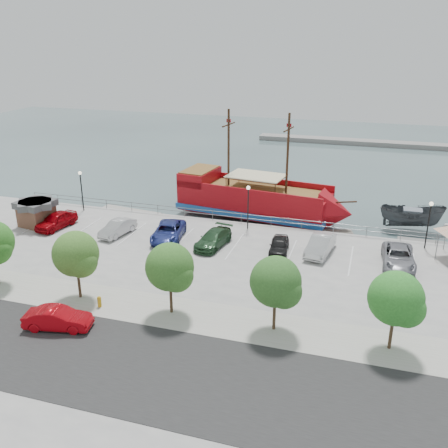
# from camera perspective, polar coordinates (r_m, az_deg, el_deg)

# --- Properties ---
(ground) EXTENTS (160.00, 160.00, 0.00)m
(ground) POSITION_cam_1_polar(r_m,az_deg,el_deg) (42.75, 0.49, -4.82)
(ground) COLOR #38494C
(land_slab) EXTENTS (100.00, 58.00, 1.20)m
(land_slab) POSITION_cam_1_polar(r_m,az_deg,el_deg) (26.52, -13.79, -23.03)
(land_slab) COLOR gray
(land_slab) RESTS_ON ground
(street) EXTENTS (100.00, 8.00, 0.04)m
(street) POSITION_cam_1_polar(r_m,az_deg,el_deg) (29.42, -8.84, -15.98)
(street) COLOR black
(street) RESTS_ON land_slab
(sidewalk) EXTENTS (100.00, 4.00, 0.05)m
(sidewalk) POSITION_cam_1_polar(r_m,az_deg,el_deg) (33.95, -4.43, -10.27)
(sidewalk) COLOR #9A988B
(sidewalk) RESTS_ON land_slab
(seawall_railing) EXTENTS (50.00, 0.06, 1.00)m
(seawall_railing) POSITION_cam_1_polar(r_m,az_deg,el_deg) (49.09, 3.11, 0.58)
(seawall_railing) COLOR slate
(seawall_railing) RESTS_ON land_slab
(far_shore) EXTENTS (40.00, 3.00, 0.80)m
(far_shore) POSITION_cam_1_polar(r_m,az_deg,el_deg) (93.69, 16.39, 8.89)
(far_shore) COLOR gray
(far_shore) RESTS_ON ground
(pirate_ship) EXTENTS (19.07, 7.51, 11.88)m
(pirate_ship) POSITION_cam_1_polar(r_m,az_deg,el_deg) (52.79, 4.82, 2.54)
(pirate_ship) COLOR #9E0A12
(pirate_ship) RESTS_ON ground
(patrol_boat) EXTENTS (6.47, 2.96, 2.43)m
(patrol_boat) POSITION_cam_1_polar(r_m,az_deg,el_deg) (53.34, 20.66, 0.54)
(patrol_boat) COLOR #3F4346
(patrol_boat) RESTS_ON ground
(dock_west) EXTENTS (7.28, 2.93, 0.40)m
(dock_west) POSITION_cam_1_polar(r_m,az_deg,el_deg) (55.61, -10.79, 1.25)
(dock_west) COLOR #98958C
(dock_west) RESTS_ON ground
(dock_mid) EXTENTS (6.48, 3.47, 0.36)m
(dock_mid) POSITION_cam_1_polar(r_m,az_deg,el_deg) (49.82, 11.02, -1.14)
(dock_mid) COLOR #686459
(dock_mid) RESTS_ON ground
(dock_east) EXTENTS (7.31, 2.24, 0.42)m
(dock_east) POSITION_cam_1_polar(r_m,az_deg,el_deg) (50.05, 23.32, -2.40)
(dock_east) COLOR slate
(dock_east) RESTS_ON ground
(shed) EXTENTS (3.55, 3.55, 2.50)m
(shed) POSITION_cam_1_polar(r_m,az_deg,el_deg) (51.81, -20.66, 1.27)
(shed) COLOR brown
(shed) RESTS_ON land_slab
(street_sedan) EXTENTS (4.48, 2.34, 1.41)m
(street_sedan) POSITION_cam_1_polar(r_m,az_deg,el_deg) (33.78, -18.47, -10.22)
(street_sedan) COLOR #B0070F
(street_sedan) RESTS_ON street
(fire_hydrant) EXTENTS (0.29, 0.29, 0.84)m
(fire_hydrant) POSITION_cam_1_polar(r_m,az_deg,el_deg) (35.53, -14.06, -8.55)
(fire_hydrant) COLOR #C29016
(fire_hydrant) RESTS_ON sidewalk
(lamp_post_left) EXTENTS (0.36, 0.36, 4.28)m
(lamp_post_left) POSITION_cam_1_polar(r_m,az_deg,el_deg) (54.21, -16.03, 4.44)
(lamp_post_left) COLOR black
(lamp_post_left) RESTS_ON land_slab
(lamp_post_mid) EXTENTS (0.36, 0.36, 4.28)m
(lamp_post_mid) POSITION_cam_1_polar(r_m,az_deg,el_deg) (47.10, 2.78, 2.81)
(lamp_post_mid) COLOR black
(lamp_post_mid) RESTS_ON land_slab
(lamp_post_right) EXTENTS (0.36, 0.36, 4.28)m
(lamp_post_right) POSITION_cam_1_polar(r_m,az_deg,el_deg) (46.08, 22.42, 0.78)
(lamp_post_right) COLOR black
(lamp_post_right) RESTS_ON land_slab
(tree_c) EXTENTS (3.30, 3.20, 5.00)m
(tree_c) POSITION_cam_1_polar(r_m,az_deg,el_deg) (35.76, -16.45, -3.50)
(tree_c) COLOR #473321
(tree_c) RESTS_ON sidewalk
(tree_d) EXTENTS (3.30, 3.20, 5.00)m
(tree_d) POSITION_cam_1_polar(r_m,az_deg,el_deg) (32.61, -6.03, -5.14)
(tree_d) COLOR #473321
(tree_d) RESTS_ON sidewalk
(tree_e) EXTENTS (3.30, 3.20, 5.00)m
(tree_e) POSITION_cam_1_polar(r_m,az_deg,el_deg) (30.77, 6.15, -6.82)
(tree_e) COLOR #473321
(tree_e) RESTS_ON sidewalk
(tree_f) EXTENTS (3.30, 3.20, 5.00)m
(tree_f) POSITION_cam_1_polar(r_m,az_deg,el_deg) (30.46, 19.30, -8.29)
(tree_f) COLOR #473321
(tree_f) RESTS_ON sidewalk
(parked_car_a) EXTENTS (2.52, 4.80, 1.56)m
(parked_car_a) POSITION_cam_1_polar(r_m,az_deg,el_deg) (50.61, -18.62, 0.41)
(parked_car_a) COLOR #940309
(parked_car_a) RESTS_ON land_slab
(parked_car_b) EXTENTS (2.16, 4.37, 1.38)m
(parked_car_b) POSITION_cam_1_polar(r_m,az_deg,el_deg) (47.37, -12.07, -0.43)
(parked_car_b) COLOR #B6B6B6
(parked_car_b) RESTS_ON land_slab
(parked_car_c) EXTENTS (3.44, 5.78, 1.51)m
(parked_car_c) POSITION_cam_1_polar(r_m,az_deg,el_deg) (45.53, -6.38, -0.88)
(parked_car_c) COLOR navy
(parked_car_c) RESTS_ON land_slab
(parked_car_d) EXTENTS (2.62, 5.05, 1.40)m
(parked_car_d) POSITION_cam_1_polar(r_m,az_deg,el_deg) (43.84, -1.24, -1.70)
(parked_car_d) COLOR #244829
(parked_car_d) RESTS_ON land_slab
(parked_car_e) EXTENTS (1.94, 4.02, 1.32)m
(parked_car_e) POSITION_cam_1_polar(r_m,az_deg,el_deg) (42.88, 6.32, -2.43)
(parked_car_e) COLOR black
(parked_car_e) RESTS_ON land_slab
(parked_car_f) EXTENTS (2.33, 5.00, 1.59)m
(parked_car_f) POSITION_cam_1_polar(r_m,az_deg,el_deg) (43.12, 10.96, -2.37)
(parked_car_f) COLOR silver
(parked_car_f) RESTS_ON land_slab
(parked_car_g) EXTENTS (2.70, 5.45, 1.49)m
(parked_car_g) POSITION_cam_1_polar(r_m,az_deg,el_deg) (42.61, 19.31, -3.58)
(parked_car_g) COLOR gray
(parked_car_g) RESTS_ON land_slab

